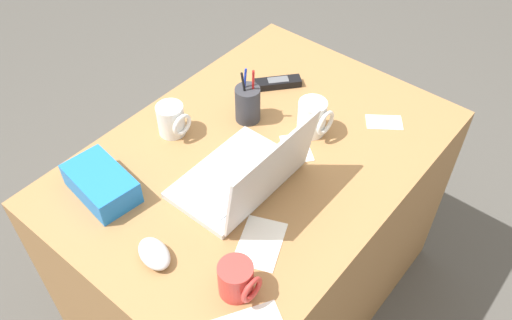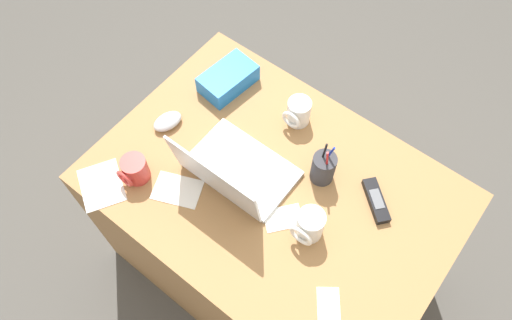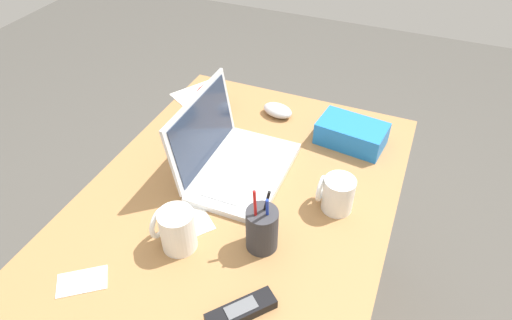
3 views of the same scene
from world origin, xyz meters
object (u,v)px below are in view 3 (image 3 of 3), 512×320
at_px(computer_mouse, 278,110).
at_px(snack_bag, 352,134).
at_px(laptop, 232,158).
at_px(cordless_phone, 241,311).
at_px(coffee_mug_tall, 176,229).
at_px(coffee_mug_white, 337,194).
at_px(pen_holder, 262,229).
at_px(coffee_mug_spare, 213,100).

bearing_deg(computer_mouse, snack_bag, -88.11).
height_order(laptop, computer_mouse, laptop).
distance_m(laptop, cordless_phone, 0.45).
bearing_deg(snack_bag, coffee_mug_tall, 152.30).
bearing_deg(laptop, cordless_phone, -152.83).
distance_m(laptop, coffee_mug_white, 0.31).
height_order(laptop, pen_holder, laptop).
relative_size(coffee_mug_spare, pen_holder, 0.51).
bearing_deg(cordless_phone, coffee_mug_spare, 31.01).
relative_size(laptop, snack_bag, 1.70).
height_order(computer_mouse, coffee_mug_spare, coffee_mug_spare).
height_order(coffee_mug_white, coffee_mug_tall, coffee_mug_tall).
height_order(coffee_mug_white, snack_bag, coffee_mug_white).
distance_m(coffee_mug_tall, cordless_phone, 0.24).
bearing_deg(snack_bag, computer_mouse, 77.96).
distance_m(coffee_mug_spare, pen_holder, 0.59).
relative_size(laptop, coffee_mug_spare, 3.65).
distance_m(coffee_mug_white, coffee_mug_tall, 0.41).
distance_m(computer_mouse, coffee_mug_tall, 0.61).
height_order(computer_mouse, coffee_mug_tall, coffee_mug_tall).
height_order(laptop, cordless_phone, laptop).
xyz_separation_m(cordless_phone, pen_holder, (0.19, 0.03, 0.05)).
distance_m(laptop, coffee_mug_spare, 0.31).
distance_m(computer_mouse, coffee_mug_spare, 0.22).
distance_m(computer_mouse, snack_bag, 0.27).
distance_m(computer_mouse, coffee_mug_white, 0.45).
distance_m(laptop, snack_bag, 0.38).
distance_m(coffee_mug_spare, snack_bag, 0.47).
xyz_separation_m(laptop, cordless_phone, (-0.40, -0.21, -0.03)).
relative_size(coffee_mug_tall, coffee_mug_spare, 1.17).
bearing_deg(coffee_mug_spare, cordless_phone, -148.99).
xyz_separation_m(coffee_mug_spare, pen_holder, (-0.47, -0.36, 0.01)).
bearing_deg(laptop, coffee_mug_spare, 36.57).
height_order(coffee_mug_spare, cordless_phone, coffee_mug_spare).
relative_size(laptop, cordless_phone, 2.39).
relative_size(coffee_mug_tall, pen_holder, 0.60).
distance_m(coffee_mug_white, coffee_mug_spare, 0.57).
bearing_deg(coffee_mug_white, cordless_phone, 164.83).
bearing_deg(computer_mouse, pen_holder, -149.66).
bearing_deg(pen_holder, coffee_mug_white, -34.61).
relative_size(coffee_mug_spare, snack_bag, 0.47).
xyz_separation_m(coffee_mug_tall, pen_holder, (0.08, -0.18, 0.00)).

